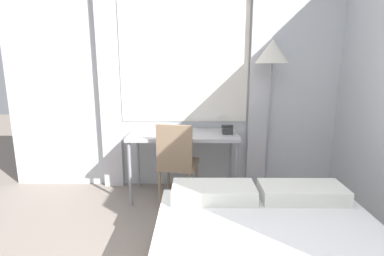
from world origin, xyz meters
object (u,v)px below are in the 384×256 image
(desk, at_px, (183,139))
(book, at_px, (174,131))
(standing_lamp, at_px, (272,65))
(desk_chair, at_px, (177,160))
(telephone, at_px, (227,130))

(desk, height_order, book, book)
(desk, xyz_separation_m, standing_lamp, (0.99, 0.05, 0.84))
(book, bearing_deg, desk, -30.10)
(desk_chair, distance_m, telephone, 0.69)
(desk, relative_size, book, 5.38)
(standing_lamp, bearing_deg, telephone, -174.19)
(desk, relative_size, telephone, 7.27)
(book, bearing_deg, standing_lamp, -0.43)
(desk, distance_m, standing_lamp, 1.30)
(standing_lamp, bearing_deg, book, 179.57)
(standing_lamp, distance_m, book, 1.34)
(desk_chair, height_order, book, desk_chair)
(desk_chair, relative_size, standing_lamp, 0.52)
(desk_chair, height_order, telephone, desk_chair)
(desk, height_order, desk_chair, desk_chair)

